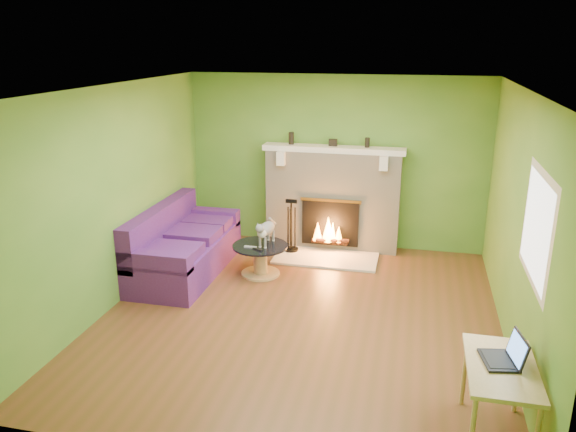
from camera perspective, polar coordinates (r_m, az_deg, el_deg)
name	(u,v)px	position (r m, az deg, el deg)	size (l,w,h in m)	color
floor	(301,315)	(6.67, 1.29, -10.01)	(5.00, 5.00, 0.00)	brown
ceiling	(302,88)	(5.93, 1.47, 12.86)	(5.00, 5.00, 0.00)	white
wall_back	(335,162)	(8.56, 4.82, 5.47)	(5.00, 5.00, 0.00)	#478029
wall_front	(227,311)	(3.93, -6.22, -9.61)	(5.00, 5.00, 0.00)	#478029
wall_left	(116,196)	(6.97, -17.06, 1.93)	(5.00, 5.00, 0.00)	#478029
wall_right	(518,223)	(6.15, 22.37, -0.69)	(5.00, 5.00, 0.00)	#478029
window_frame	(537,228)	(5.23, 24.00, -1.10)	(1.20, 1.20, 0.00)	silver
window_pane	(536,228)	(5.23, 23.91, -1.09)	(1.06, 1.06, 0.00)	white
fireplace	(332,199)	(8.51, 4.54, 1.74)	(2.10, 0.46, 1.58)	#BEB69D
hearth	(326,258)	(8.27, 3.87, -4.27)	(1.50, 0.75, 0.03)	beige
mantel	(334,149)	(8.31, 4.65, 6.80)	(2.10, 0.28, 0.08)	white
sofa	(182,247)	(7.83, -10.75, -3.15)	(0.93, 2.05, 0.92)	#4B185E
coffee_table	(260,258)	(7.65, -2.83, -4.24)	(0.75, 0.75, 0.43)	tan
desk	(501,375)	(4.82, 20.79, -14.84)	(0.53, 0.91, 0.68)	tan
cat	(267,231)	(7.55, -2.18, -1.58)	(0.22, 0.59, 0.37)	slate
remote_silver	(250,247)	(7.51, -3.84, -3.16)	(0.17, 0.04, 0.02)	#969699
remote_black	(258,249)	(7.42, -3.08, -3.40)	(0.16, 0.04, 0.02)	black
laptop	(500,348)	(4.76, 20.75, -12.41)	(0.29, 0.33, 0.25)	black
fire_tools	(291,225)	(8.36, 0.34, -0.93)	(0.21, 0.21, 0.80)	black
mantel_vase_left	(291,138)	(8.44, 0.34, 7.91)	(0.08, 0.08, 0.18)	black
mantel_vase_right	(367,143)	(8.27, 8.06, 7.40)	(0.07, 0.07, 0.14)	black
mantel_box	(333,143)	(8.33, 4.59, 7.45)	(0.12, 0.08, 0.10)	black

